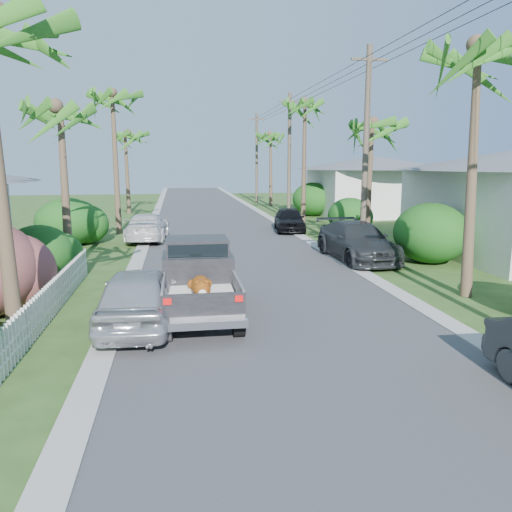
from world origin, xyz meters
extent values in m
plane|color=#2E481B|center=(0.00, 0.00, 0.00)|extent=(120.00, 120.00, 0.00)
cube|color=#38383A|center=(0.00, 25.00, 0.01)|extent=(8.00, 100.00, 0.02)
cube|color=#A5A39E|center=(-4.30, 25.00, 0.03)|extent=(0.60, 100.00, 0.06)
cube|color=#A5A39E|center=(4.30, 25.00, 0.03)|extent=(0.60, 100.00, 0.06)
cylinder|color=black|center=(-2.90, 3.30, 0.38)|extent=(0.28, 0.76, 0.76)
cylinder|color=black|center=(-1.20, 3.30, 0.38)|extent=(0.28, 0.76, 0.76)
cylinder|color=black|center=(-2.90, 6.55, 0.38)|extent=(0.28, 0.76, 0.76)
cylinder|color=black|center=(-1.20, 6.55, 0.38)|extent=(0.28, 0.76, 0.76)
cube|color=gray|center=(-2.05, 3.95, 0.62)|extent=(1.90, 2.40, 0.24)
cube|color=gray|center=(-2.97, 3.95, 1.00)|extent=(0.06, 2.40, 0.55)
cube|color=gray|center=(-1.13, 3.95, 1.00)|extent=(0.06, 2.40, 0.55)
cube|color=black|center=(-2.05, 2.78, 0.98)|extent=(1.92, 0.08, 0.52)
cube|color=silver|center=(-2.05, 2.62, 0.55)|extent=(1.98, 0.18, 0.18)
cube|color=red|center=(-2.85, 2.73, 1.10)|extent=(0.18, 0.05, 0.14)
cube|color=red|center=(-1.25, 2.73, 1.10)|extent=(0.18, 0.05, 0.14)
cube|color=black|center=(-2.05, 5.80, 1.05)|extent=(1.94, 1.65, 1.10)
cube|color=black|center=(-2.05, 5.80, 1.78)|extent=(1.70, 1.35, 0.55)
cube|color=black|center=(-2.05, 5.13, 1.75)|extent=(1.60, 0.05, 0.45)
cube|color=black|center=(-2.05, 7.05, 0.90)|extent=(1.94, 1.20, 0.80)
cube|color=white|center=(-2.05, 3.95, 0.82)|extent=(1.70, 2.10, 0.16)
ellipsoid|color=orange|center=(-2.05, 4.05, 1.12)|extent=(0.48, 1.25, 0.43)
sphere|color=orange|center=(-2.05, 3.30, 1.20)|extent=(0.40, 0.40, 0.40)
ellipsoid|color=white|center=(-2.05, 4.05, 1.02)|extent=(0.32, 0.86, 0.18)
imported|color=#2A2C2E|center=(5.00, 12.06, 0.80)|extent=(2.44, 5.59, 1.60)
imported|color=black|center=(4.15, 21.36, 0.72)|extent=(2.25, 4.42, 1.44)
imported|color=#B4B6BC|center=(-3.60, 4.45, 0.78)|extent=(2.06, 4.64, 1.55)
imported|color=silver|center=(-4.18, 18.97, 0.72)|extent=(2.31, 5.09, 1.45)
cone|color=brown|center=(-6.20, 3.00, 3.50)|extent=(0.36, 0.71, 7.01)
cone|color=brown|center=(-6.80, 12.00, 3.10)|extent=(0.36, 0.61, 6.21)
cone|color=brown|center=(-6.00, 22.00, 4.00)|extent=(0.36, 0.36, 8.00)
cone|color=brown|center=(-6.50, 34.00, 3.25)|extent=(0.36, 0.75, 6.51)
cone|color=brown|center=(6.30, 6.00, 3.75)|extent=(0.36, 0.73, 7.51)
cone|color=brown|center=(6.60, 15.00, 3.00)|extent=(0.36, 0.54, 6.01)
cone|color=brown|center=(6.20, 26.00, 4.10)|extent=(0.36, 0.36, 8.20)
cone|color=brown|center=(6.50, 40.00, 3.40)|extent=(0.36, 0.63, 6.81)
ellipsoid|color=#204F16|center=(-7.40, 10.00, 1.00)|extent=(2.40, 2.64, 2.00)
ellipsoid|color=#204F16|center=(-8.00, 18.00, 1.20)|extent=(3.20, 3.52, 2.40)
ellipsoid|color=#204F16|center=(7.80, 11.00, 1.25)|extent=(3.00, 3.30, 2.50)
ellipsoid|color=#204F16|center=(7.50, 20.00, 1.05)|extent=(2.60, 2.86, 2.10)
ellipsoid|color=#204F16|center=(8.00, 30.00, 1.30)|extent=(3.20, 3.52, 2.60)
cube|color=white|center=(-6.00, 5.50, 0.50)|extent=(0.10, 11.00, 1.00)
cube|color=silver|center=(13.00, 30.00, 1.80)|extent=(9.00, 8.00, 3.60)
cone|color=#595B60|center=(13.00, 30.00, 4.10)|extent=(6.48, 6.48, 1.00)
cylinder|color=brown|center=(5.60, 13.00, 4.50)|extent=(0.26, 0.26, 9.00)
cube|color=brown|center=(5.60, 13.00, 8.40)|extent=(1.60, 0.10, 0.10)
cylinder|color=brown|center=(5.60, 28.00, 4.50)|extent=(0.26, 0.26, 9.00)
cube|color=brown|center=(5.60, 28.00, 8.40)|extent=(1.60, 0.10, 0.10)
cylinder|color=brown|center=(5.60, 43.00, 4.50)|extent=(0.26, 0.26, 9.00)
cube|color=brown|center=(5.60, 43.00, 8.40)|extent=(1.60, 0.10, 0.10)
camera|label=1|loc=(-2.58, -8.11, 4.13)|focal=35.00mm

